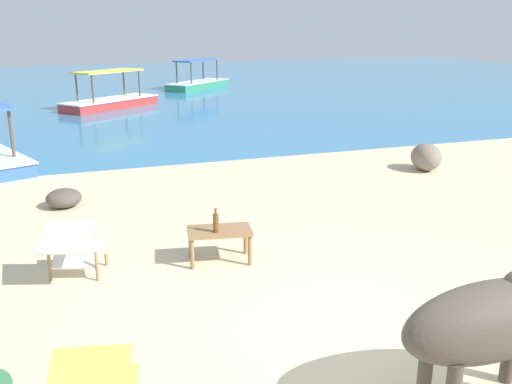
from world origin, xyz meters
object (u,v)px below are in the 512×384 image
at_px(bottle, 216,223).
at_px(deck_chair_near, 73,247).
at_px(cow, 495,321).
at_px(low_bench_table, 219,235).
at_px(boat_green, 198,82).
at_px(boat_red, 110,100).

bearing_deg(bottle, deck_chair_near, 175.41).
height_order(cow, deck_chair_near, cow).
height_order(low_bench_table, boat_green, boat_green).
relative_size(cow, boat_green, 0.53).
height_order(boat_green, boat_red, same).
relative_size(bottle, deck_chair_near, 0.33).
xyz_separation_m(low_bench_table, deck_chair_near, (-1.67, 0.06, 0.04)).
bearing_deg(deck_chair_near, boat_green, 0.66).
distance_m(deck_chair_near, boat_red, 14.18).
relative_size(boat_green, boat_red, 0.96).
distance_m(cow, low_bench_table, 3.44).
xyz_separation_m(bottle, boat_red, (0.10, 14.20, -0.27)).
relative_size(low_bench_table, boat_red, 0.23).
relative_size(low_bench_table, deck_chair_near, 0.92).
relative_size(deck_chair_near, boat_green, 0.26).
xyz_separation_m(low_bench_table, bottle, (-0.06, -0.07, 0.18)).
xyz_separation_m(bottle, boat_green, (4.49, 19.38, -0.27)).
distance_m(low_bench_table, bottle, 0.21).
bearing_deg(cow, boat_green, 79.92).
bearing_deg(cow, low_bench_table, 108.00).
bearing_deg(bottle, low_bench_table, 50.16).
bearing_deg(low_bench_table, boat_green, 87.20).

